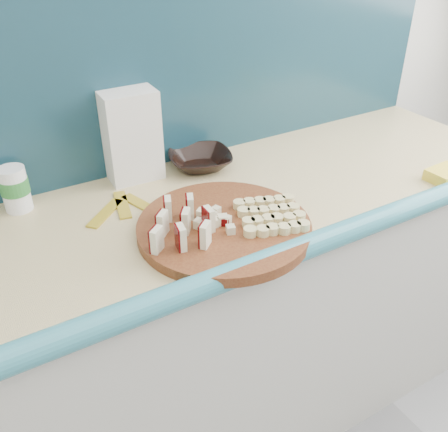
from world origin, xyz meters
TOP-DOWN VIEW (x-y plane):
  - kitchen_counter at (0.10, 1.50)m, footprint 2.20×0.63m
  - backsplash at (0.10, 1.79)m, footprint 2.20×0.02m
  - cutting_board at (0.15, 1.35)m, footprint 0.54×0.54m
  - apple_wedges at (0.04, 1.36)m, footprint 0.17×0.18m
  - apple_chunks at (0.13, 1.36)m, footprint 0.07×0.07m
  - banana_slices at (0.26, 1.31)m, footprint 0.20×0.20m
  - brown_bowl at (0.27, 1.69)m, footprint 0.23×0.23m
  - flour_bag at (0.08, 1.74)m, footprint 0.16×0.11m
  - canister at (-0.25, 1.72)m, footprint 0.07×0.07m
  - sponge at (0.84, 1.26)m, footprint 0.11×0.08m
  - banana_peel at (-0.02, 1.58)m, footprint 0.20×0.17m

SIDE VIEW (x-z plane):
  - kitchen_counter at x=0.10m, z-range 0.00..0.91m
  - banana_peel at x=-0.02m, z-range 0.91..0.92m
  - cutting_board at x=0.15m, z-range 0.91..0.94m
  - sponge at x=0.84m, z-range 0.91..0.94m
  - brown_bowl at x=0.27m, z-range 0.91..0.96m
  - banana_slices at x=0.26m, z-range 0.94..0.96m
  - apple_chunks at x=0.13m, z-range 0.94..0.96m
  - apple_wedges at x=0.04m, z-range 0.94..0.99m
  - canister at x=-0.25m, z-range 0.91..1.03m
  - flour_bag at x=0.08m, z-range 0.91..1.17m
  - backsplash at x=0.10m, z-range 0.91..1.41m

